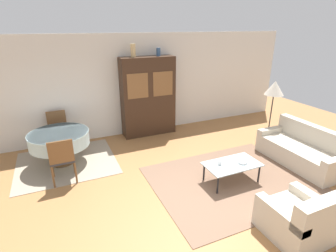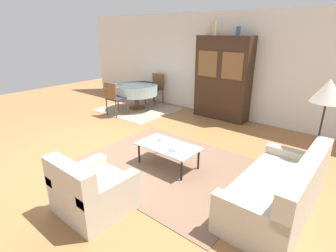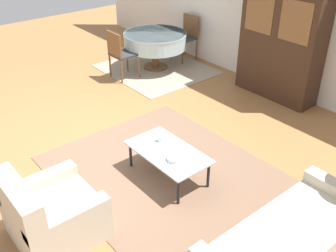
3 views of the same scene
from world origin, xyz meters
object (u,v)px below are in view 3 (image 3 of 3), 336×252
at_px(coffee_table, 168,153).
at_px(display_cabinet, 282,37).
at_px(bowl, 174,158).
at_px(cup, 161,138).
at_px(armchair, 50,214).
at_px(dining_chair_near, 120,52).
at_px(couch, 297,250).
at_px(dining_chair_far, 186,34).
at_px(dining_table, 155,41).

relative_size(coffee_table, display_cabinet, 0.50).
height_order(coffee_table, bowl, bowl).
relative_size(cup, bowl, 0.50).
height_order(display_cabinet, bowl, display_cabinet).
distance_m(armchair, dining_chair_near, 4.14).
relative_size(dining_chair_near, cup, 10.36).
relative_size(display_cabinet, bowl, 11.86).
bearing_deg(armchair, cup, 98.50).
bearing_deg(couch, cup, 87.64).
height_order(dining_chair_far, bowl, dining_chair_far).
xyz_separation_m(armchair, bowl, (0.18, 1.51, 0.12)).
bearing_deg(dining_table, armchair, -51.02).
bearing_deg(armchair, dining_table, 128.98).
xyz_separation_m(display_cabinet, dining_chair_far, (-2.36, -0.01, -0.52)).
height_order(armchair, cup, armchair).
xyz_separation_m(couch, dining_chair_far, (-4.87, 2.98, 0.24)).
bearing_deg(display_cabinet, bowl, -74.96).
bearing_deg(dining_table, cup, -36.81).
bearing_deg(cup, display_cabinet, 97.60).
bearing_deg(cup, dining_chair_near, 156.21).
distance_m(armchair, display_cabinet, 4.65).
relative_size(coffee_table, bowl, 5.97).
relative_size(armchair, dining_chair_near, 0.92).
relative_size(dining_chair_near, bowl, 5.16).
distance_m(dining_chair_near, cup, 3.00).
height_order(dining_chair_far, cup, dining_chair_far).
xyz_separation_m(dining_table, dining_chair_near, (-0.00, -0.84, -0.04)).
height_order(armchair, dining_chair_near, dining_chair_near).
distance_m(coffee_table, dining_chair_near, 3.25).
relative_size(couch, dining_chair_far, 2.00).
relative_size(display_cabinet, dining_chair_far, 2.30).
relative_size(dining_chair_far, cup, 10.36).
relative_size(couch, coffee_table, 1.73).
distance_m(dining_chair_near, dining_chair_far, 1.69).
distance_m(dining_chair_far, cup, 3.99).
height_order(cup, bowl, cup).
xyz_separation_m(armchair, dining_chair_far, (-2.99, 4.54, 0.24)).
relative_size(armchair, coffee_table, 0.80).
bearing_deg(couch, dining_chair_far, 58.49).
bearing_deg(armchair, coffee_table, 90.35).
bearing_deg(armchair, dining_chair_near, 136.37).
distance_m(dining_table, dining_chair_near, 0.84).
height_order(armchair, display_cabinet, display_cabinet).
distance_m(dining_chair_near, bowl, 3.45).
relative_size(dining_table, bowl, 7.00).
bearing_deg(dining_chair_far, dining_table, 90.00).
relative_size(display_cabinet, dining_chair_near, 2.30).
bearing_deg(dining_chair_far, cup, 133.45).
bearing_deg(dining_chair_near, cup, -23.79).
bearing_deg(dining_chair_far, armchair, 123.38).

